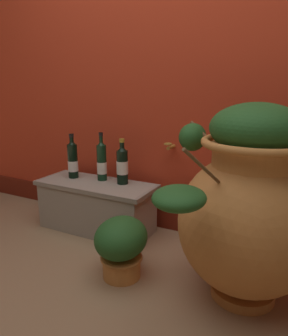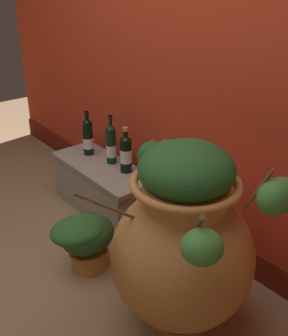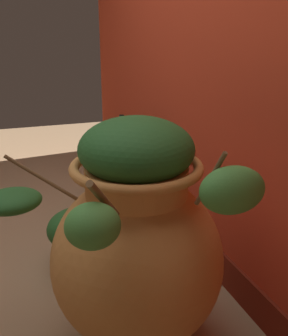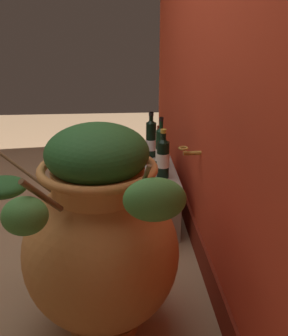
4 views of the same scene
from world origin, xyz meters
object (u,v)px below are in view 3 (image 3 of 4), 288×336
Objects in this scene: wine_bottle_middle at (146,157)px; wine_bottle_right at (138,149)px; terracotta_urn at (136,243)px; potted_shrub at (77,234)px; wine_bottle_left at (122,141)px.

wine_bottle_right is (-0.18, 0.01, 0.00)m from wine_bottle_middle.
wine_bottle_right is (-1.10, 0.38, 0.03)m from terracotta_urn.
potted_shrub is (-0.63, -0.13, -0.28)m from terracotta_urn.
wine_bottle_left is 0.94× the size of wine_bottle_right.
wine_bottle_middle is at bearing -1.73° from wine_bottle_right.
wine_bottle_left is 0.95× the size of potted_shrub.
potted_shrub is at bearing -168.10° from terracotta_urn.
terracotta_urn is 2.76× the size of wine_bottle_right.
terracotta_urn is at bearing -22.06° from wine_bottle_middle.
terracotta_urn reaches higher than potted_shrub.
potted_shrub is at bearing -33.94° from wine_bottle_left.
wine_bottle_left is 0.41m from wine_bottle_middle.
terracotta_urn is 2.92× the size of wine_bottle_left.
wine_bottle_left reaches higher than wine_bottle_middle.
terracotta_urn is at bearing -19.05° from wine_bottle_right.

